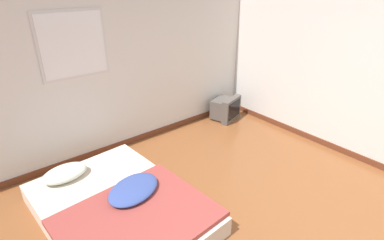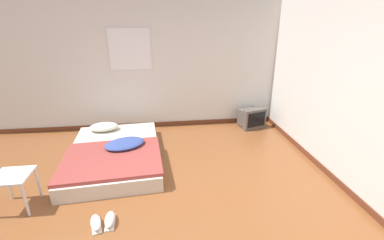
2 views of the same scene
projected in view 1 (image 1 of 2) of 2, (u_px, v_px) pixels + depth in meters
name	position (u px, v px, depth m)	size (l,w,h in m)	color
wall_back	(109.00, 65.00, 4.09)	(7.39, 0.08, 2.60)	silver
mattress_bed	(119.00, 208.00, 3.20)	(1.53, 2.08, 0.36)	beige
crt_tv	(226.00, 109.00, 5.46)	(0.55, 0.50, 0.43)	#56514C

